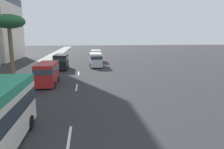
% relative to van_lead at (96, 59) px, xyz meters
% --- Properties ---
extents(ground_plane, '(198.00, 198.00, 0.00)m').
position_rel_van_lead_xyz_m(ground_plane, '(-1.88, 3.05, -1.46)').
color(ground_plane, '#2D2D30').
extents(sidewalk_right, '(162.00, 3.98, 0.15)m').
position_rel_van_lead_xyz_m(sidewalk_right, '(-1.88, 11.00, -1.38)').
color(sidewalk_right, gray).
rests_on(sidewalk_right, ground_plane).
extents(lane_stripe_near, '(3.20, 0.16, 0.01)m').
position_rel_van_lead_xyz_m(lane_stripe_near, '(-27.52, 3.05, -1.45)').
color(lane_stripe_near, silver).
rests_on(lane_stripe_near, ground_plane).
extents(lane_stripe_mid, '(3.20, 0.16, 0.01)m').
position_rel_van_lead_xyz_m(lane_stripe_mid, '(-15.68, 3.05, -1.45)').
color(lane_stripe_mid, silver).
rests_on(lane_stripe_mid, ground_plane).
extents(lane_stripe_far, '(3.20, 0.16, 0.01)m').
position_rel_van_lead_xyz_m(lane_stripe_far, '(-6.92, 3.05, -1.45)').
color(lane_stripe_far, silver).
rests_on(lane_stripe_far, ground_plane).
extents(van_lead, '(5.40, 2.23, 2.55)m').
position_rel_van_lead_xyz_m(van_lead, '(0.00, 0.00, 0.00)').
color(van_lead, silver).
rests_on(van_lead, ground_plane).
extents(van_second, '(5.35, 2.16, 2.59)m').
position_rel_van_lead_xyz_m(van_second, '(8.05, -0.51, 0.02)').
color(van_second, beige).
rests_on(van_second, ground_plane).
extents(van_fourth, '(5.15, 2.23, 2.57)m').
position_rel_van_lead_xyz_m(van_fourth, '(-2.33, 6.10, 0.01)').
color(van_fourth, black).
rests_on(van_fourth, ground_plane).
extents(van_fifth, '(5.39, 2.16, 2.58)m').
position_rel_van_lead_xyz_m(van_fifth, '(-13.95, 6.44, 0.01)').
color(van_fifth, '#A51E1E').
rests_on(van_fifth, ground_plane).
extents(palm_tree, '(4.16, 4.16, 8.36)m').
position_rel_van_lead_xyz_m(palm_tree, '(-8.99, 11.88, 5.89)').
color(palm_tree, brown).
rests_on(palm_tree, sidewalk_right).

